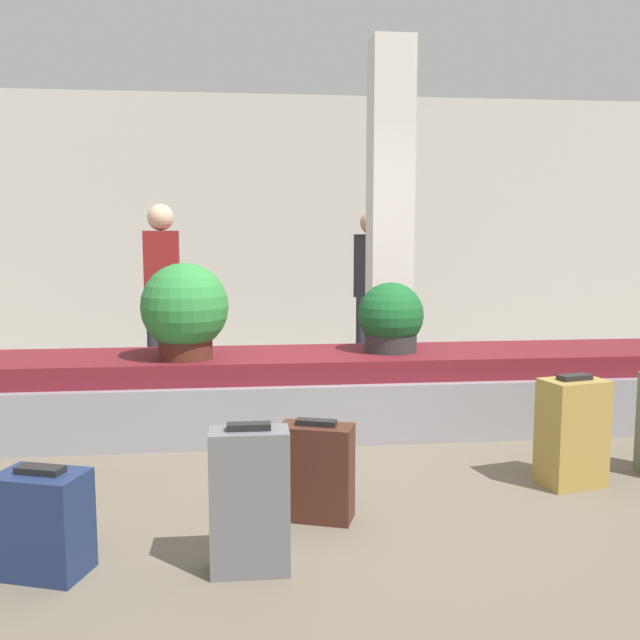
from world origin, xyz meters
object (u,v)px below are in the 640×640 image
at_px(suitcase_0, 43,523).
at_px(suitcase_3, 250,500).
at_px(potted_plant_0, 391,319).
at_px(traveler_1, 371,277).
at_px(potted_plant_1, 185,311).
at_px(pillar, 390,220).
at_px(suitcase_4, 572,432).
at_px(traveler_0, 162,279).
at_px(suitcase_2, 316,472).

bearing_deg(suitcase_0, suitcase_3, 14.45).
relative_size(suitcase_3, potted_plant_0, 1.27).
xyz_separation_m(suitcase_0, traveler_1, (2.23, 4.19, 0.79)).
relative_size(potted_plant_0, potted_plant_1, 0.77).
relative_size(pillar, traveler_1, 1.87).
bearing_deg(suitcase_4, potted_plant_1, 138.39).
height_order(pillar, suitcase_3, pillar).
xyz_separation_m(suitcase_3, traveler_1, (1.32, 4.27, 0.70)).
bearing_deg(suitcase_3, pillar, 69.03).
bearing_deg(potted_plant_1, pillar, 36.04).
distance_m(potted_plant_0, traveler_1, 2.00).
bearing_deg(traveler_1, suitcase_0, -88.79).
bearing_deg(suitcase_0, potted_plant_0, 66.94).
relative_size(suitcase_3, traveler_1, 0.39).
height_order(suitcase_4, traveler_0, traveler_0).
distance_m(potted_plant_0, traveler_0, 2.38).
height_order(suitcase_4, potted_plant_0, potted_plant_0).
bearing_deg(traveler_0, suitcase_3, 99.73).
bearing_deg(potted_plant_1, traveler_1, 50.64).
bearing_deg(traveler_1, suitcase_3, -78.04).
xyz_separation_m(traveler_0, traveler_1, (2.08, 0.52, -0.03)).
distance_m(potted_plant_0, potted_plant_1, 1.55).
bearing_deg(traveler_1, traveler_0, -136.71).
bearing_deg(pillar, suitcase_3, -111.33).
distance_m(suitcase_0, potted_plant_1, 2.22).
height_order(potted_plant_0, potted_plant_1, potted_plant_1).
xyz_separation_m(suitcase_4, potted_plant_1, (-2.34, 1.25, 0.61)).
height_order(suitcase_2, traveler_0, traveler_0).
relative_size(suitcase_2, potted_plant_0, 1.00).
relative_size(potted_plant_0, traveler_1, 0.31).
bearing_deg(pillar, potted_plant_1, -143.96).
relative_size(suitcase_0, potted_plant_1, 0.70).
relative_size(pillar, suitcase_2, 6.02).
bearing_deg(traveler_0, traveler_1, -167.54).
height_order(pillar, suitcase_2, pillar).
relative_size(potted_plant_0, traveler_0, 0.30).
distance_m(suitcase_2, traveler_1, 3.92).
bearing_deg(potted_plant_0, suitcase_3, -115.96).
distance_m(potted_plant_1, traveler_0, 1.65).
xyz_separation_m(suitcase_2, traveler_0, (-1.11, 3.20, 0.80)).
bearing_deg(suitcase_2, potted_plant_1, 135.60).
height_order(suitcase_0, traveler_1, traveler_1).
height_order(potted_plant_1, traveler_1, traveler_1).
bearing_deg(potted_plant_0, suitcase_2, -113.63).
bearing_deg(traveler_1, potted_plant_0, -66.90).
bearing_deg(suitcase_4, suitcase_0, -177.49).
bearing_deg(pillar, suitcase_0, -123.82).
xyz_separation_m(pillar, suitcase_0, (-2.24, -3.34, -1.37)).
bearing_deg(suitcase_4, potted_plant_0, 106.21).
bearing_deg(suitcase_0, traveler_1, 81.35).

